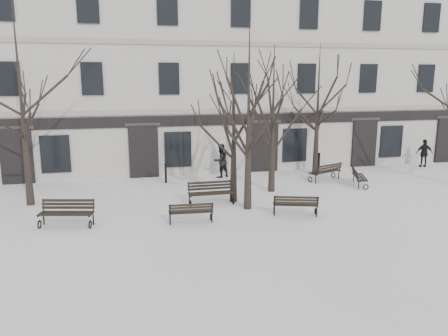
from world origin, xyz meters
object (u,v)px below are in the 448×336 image
object	(u,v)px
bench_5	(358,176)
bench_3	(211,192)
tree_1	(234,111)
bench_0	(67,212)
bench_4	(326,171)
bench_1	(191,212)
tree_2	(249,96)
bench_2	(295,204)

from	to	relation	value
bench_5	bench_3	bearing A→B (deg)	122.02
tree_1	bench_0	size ratio (longest dim) A/B	3.13
bench_3	bench_4	xyz separation A→B (m)	(6.90, 2.90, -0.02)
bench_1	bench_3	bearing A→B (deg)	-114.49
tree_2	bench_5	world-z (taller)	tree_2
tree_2	bench_0	distance (m)	8.37
tree_2	bench_1	distance (m)	5.20
bench_1	bench_5	size ratio (longest dim) A/B	0.94
tree_2	bench_5	bearing A→B (deg)	21.07
tree_1	bench_1	world-z (taller)	tree_1
tree_1	bench_5	size ratio (longest dim) A/B	3.55
bench_2	tree_1	bearing A→B (deg)	-36.63
tree_2	bench_4	size ratio (longest dim) A/B	3.79
bench_3	bench_5	xyz separation A→B (m)	(8.07, 1.57, -0.07)
bench_0	bench_3	bearing A→B (deg)	28.45
bench_1	bench_3	distance (m)	2.62
bench_3	bench_1	bearing A→B (deg)	-118.42
bench_2	bench_3	bearing A→B (deg)	-21.55
bench_3	bench_5	bearing A→B (deg)	11.12
tree_2	bench_3	bearing A→B (deg)	144.04
bench_0	bench_1	world-z (taller)	bench_0
bench_0	bench_4	xyz separation A→B (m)	(12.73, 4.48, -0.02)
bench_2	bench_5	world-z (taller)	bench_2
bench_0	bench_2	distance (m)	8.85
tree_1	bench_2	bearing A→B (deg)	-53.80
tree_2	bench_0	size ratio (longest dim) A/B	3.66
tree_2	tree_1	bearing A→B (deg)	104.29
bench_2	bench_3	size ratio (longest dim) A/B	0.93
bench_0	bench_1	xyz separation A→B (m)	(4.58, -0.73, -0.08)
bench_0	tree_2	bearing A→B (deg)	17.85
bench_5	bench_0	bearing A→B (deg)	123.76
bench_2	bench_3	xyz separation A→B (m)	(-2.98, 2.39, 0.06)
tree_1	bench_1	xyz separation A→B (m)	(-2.33, -2.52, -3.60)
bench_0	bench_3	distance (m)	6.04
tree_2	bench_0	xyz separation A→B (m)	(-7.21, -0.57, -4.21)
tree_1	bench_3	bearing A→B (deg)	-168.67
tree_2	bench_3	xyz separation A→B (m)	(-1.38, 1.00, -4.20)
tree_2	bench_2	world-z (taller)	tree_2
bench_2	bench_5	distance (m)	6.45
tree_1	tree_2	size ratio (longest dim) A/B	0.86
bench_1	bench_4	distance (m)	9.68
bench_0	bench_1	bearing A→B (deg)	4.30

